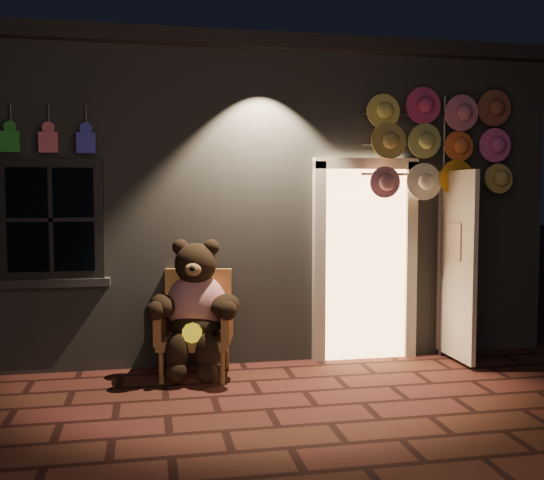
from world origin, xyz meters
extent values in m
plane|color=#52231F|center=(0.00, 0.00, 0.00)|extent=(60.00, 60.00, 0.00)
cube|color=slate|center=(0.00, 4.00, 1.65)|extent=(7.00, 5.00, 3.30)
cube|color=black|center=(0.00, 4.00, 3.38)|extent=(7.30, 5.30, 0.16)
cube|color=black|center=(-1.90, 1.46, 1.55)|extent=(1.00, 0.10, 1.20)
cube|color=black|center=(-1.90, 1.43, 1.55)|extent=(0.82, 0.06, 1.02)
cube|color=slate|center=(-1.90, 1.46, 0.92)|extent=(1.10, 0.14, 0.08)
cube|color=#FFBF72|center=(1.35, 1.48, 1.05)|extent=(0.92, 0.10, 2.10)
cube|color=beige|center=(0.83, 1.44, 1.05)|extent=(0.12, 0.12, 2.20)
cube|color=beige|center=(1.87, 1.44, 1.05)|extent=(0.12, 0.12, 2.20)
cube|color=beige|center=(1.35, 1.44, 2.13)|extent=(1.16, 0.12, 0.12)
cube|color=beige|center=(2.25, 1.10, 1.05)|extent=(0.05, 0.80, 2.00)
cube|color=green|center=(-2.25, 1.38, 2.30)|extent=(0.18, 0.07, 0.20)
cylinder|color=#59595E|center=(-2.25, 1.44, 2.55)|extent=(0.02, 0.02, 0.25)
cube|color=#D75868|center=(-1.90, 1.38, 2.30)|extent=(0.18, 0.07, 0.20)
cylinder|color=#59595E|center=(-1.90, 1.44, 2.55)|extent=(0.02, 0.02, 0.25)
cube|color=#3A38C4|center=(-1.55, 1.38, 2.30)|extent=(0.18, 0.07, 0.20)
cylinder|color=#59595E|center=(-1.55, 1.44, 2.55)|extent=(0.02, 0.02, 0.25)
cube|color=#B38845|center=(-0.52, 1.11, 0.36)|extent=(0.79, 0.75, 0.10)
cube|color=#B38845|center=(-0.46, 1.40, 0.70)|extent=(0.68, 0.21, 0.68)
cube|color=#B38845|center=(-0.84, 1.16, 0.55)|extent=(0.19, 0.58, 0.39)
cube|color=#B38845|center=(-0.21, 1.03, 0.55)|extent=(0.19, 0.58, 0.39)
cylinder|color=#B38845|center=(-0.86, 0.91, 0.15)|extent=(0.05, 0.05, 0.31)
cylinder|color=#B38845|center=(-0.29, 0.79, 0.15)|extent=(0.05, 0.05, 0.31)
cylinder|color=#B38845|center=(-0.75, 1.44, 0.15)|extent=(0.05, 0.05, 0.31)
cylinder|color=#B38845|center=(-0.18, 1.32, 0.15)|extent=(0.05, 0.05, 0.31)
ellipsoid|color=#B4131C|center=(-0.51, 1.15, 0.70)|extent=(0.69, 0.60, 0.64)
ellipsoid|color=black|center=(-0.52, 1.08, 0.51)|extent=(0.57, 0.52, 0.30)
sphere|color=black|center=(-0.51, 1.11, 1.12)|extent=(0.48, 0.48, 0.41)
sphere|color=black|center=(-0.66, 1.17, 1.28)|extent=(0.16, 0.16, 0.16)
sphere|color=black|center=(-0.36, 1.10, 1.28)|extent=(0.16, 0.16, 0.16)
ellipsoid|color=olive|center=(-0.55, 0.93, 1.08)|extent=(0.18, 0.14, 0.13)
ellipsoid|color=black|center=(-0.84, 1.02, 0.73)|extent=(0.29, 0.45, 0.23)
ellipsoid|color=black|center=(-0.25, 0.90, 0.73)|extent=(0.42, 0.48, 0.23)
ellipsoid|color=black|center=(-0.71, 0.85, 0.30)|extent=(0.23, 0.23, 0.39)
ellipsoid|color=black|center=(-0.43, 0.79, 0.30)|extent=(0.23, 0.23, 0.39)
sphere|color=black|center=(-0.72, 0.80, 0.14)|extent=(0.21, 0.21, 0.21)
sphere|color=black|center=(-0.44, 0.74, 0.14)|extent=(0.21, 0.21, 0.21)
cylinder|color=yellow|center=(-0.57, 0.82, 0.50)|extent=(0.21, 0.12, 0.19)
cylinder|color=#59595E|center=(2.22, 1.38, 1.43)|extent=(0.04, 0.04, 2.86)
cylinder|color=#59595E|center=(1.90, 1.36, 2.65)|extent=(1.27, 0.03, 0.03)
cylinder|color=#59595E|center=(1.90, 1.36, 2.33)|extent=(1.27, 0.03, 0.03)
cylinder|color=#59595E|center=(1.90, 1.36, 2.02)|extent=(1.27, 0.03, 0.03)
cylinder|color=#DDD25C|center=(1.50, 1.30, 2.70)|extent=(0.36, 0.11, 0.36)
cylinder|color=#D33972|center=(1.92, 1.27, 2.70)|extent=(0.36, 0.11, 0.36)
cylinder|color=pink|center=(2.35, 1.24, 2.70)|extent=(0.36, 0.11, 0.36)
cylinder|color=brown|center=(2.77, 1.30, 2.70)|extent=(0.36, 0.11, 0.36)
cylinder|color=tan|center=(1.50, 1.27, 2.33)|extent=(0.36, 0.11, 0.36)
cylinder|color=#A8AF59|center=(1.92, 1.24, 2.33)|extent=(0.36, 0.11, 0.36)
cylinder|color=orange|center=(2.35, 1.30, 2.33)|extent=(0.36, 0.11, 0.36)
cylinder|color=#F65CB3|center=(2.77, 1.27, 2.33)|extent=(0.36, 0.11, 0.36)
cylinder|color=#CA798A|center=(1.50, 1.24, 1.96)|extent=(0.36, 0.11, 0.36)
cylinder|color=white|center=(1.92, 1.30, 1.96)|extent=(0.36, 0.11, 0.36)
cylinder|color=orange|center=(2.35, 1.27, 1.96)|extent=(0.36, 0.11, 0.36)
cylinder|color=#C9B855|center=(2.77, 1.24, 1.96)|extent=(0.36, 0.11, 0.36)
camera|label=1|loc=(-0.98, -5.11, 1.79)|focal=42.00mm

